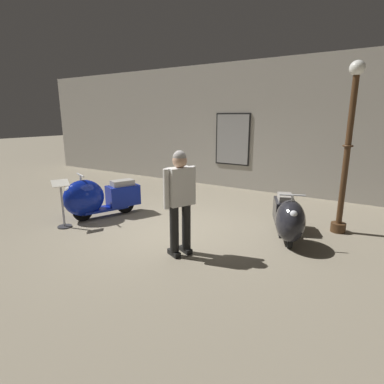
{
  "coord_description": "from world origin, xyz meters",
  "views": [
    {
      "loc": [
        3.39,
        -4.7,
        2.2
      ],
      "look_at": [
        0.1,
        0.52,
        0.68
      ],
      "focal_mm": 28.7,
      "sensor_mm": 36.0,
      "label": 1
    }
  ],
  "objects_px": {
    "scooter_0": "(96,198)",
    "info_stanchion": "(63,208)",
    "lamppost": "(348,148)",
    "scooter_1": "(288,218)",
    "visitor_0": "(180,196)"
  },
  "relations": [
    {
      "from": "scooter_0",
      "to": "info_stanchion",
      "type": "xyz_separation_m",
      "value": [
        -0.11,
        -0.77,
        -0.06
      ]
    },
    {
      "from": "scooter_0",
      "to": "lamppost",
      "type": "bearing_deg",
      "value": 134.97
    },
    {
      "from": "scooter_0",
      "to": "scooter_1",
      "type": "distance_m",
      "value": 4.04
    },
    {
      "from": "scooter_0",
      "to": "lamppost",
      "type": "distance_m",
      "value": 5.18
    },
    {
      "from": "visitor_0",
      "to": "info_stanchion",
      "type": "distance_m",
      "value": 2.8
    },
    {
      "from": "lamppost",
      "to": "scooter_1",
      "type": "bearing_deg",
      "value": -126.72
    },
    {
      "from": "scooter_0",
      "to": "visitor_0",
      "type": "bearing_deg",
      "value": 100.42
    },
    {
      "from": "scooter_0",
      "to": "info_stanchion",
      "type": "height_order",
      "value": "scooter_0"
    },
    {
      "from": "info_stanchion",
      "to": "visitor_0",
      "type": "bearing_deg",
      "value": 4.42
    },
    {
      "from": "lamppost",
      "to": "visitor_0",
      "type": "bearing_deg",
      "value": -129.45
    },
    {
      "from": "scooter_1",
      "to": "info_stanchion",
      "type": "relative_size",
      "value": 1.63
    },
    {
      "from": "scooter_1",
      "to": "lamppost",
      "type": "relative_size",
      "value": 0.5
    },
    {
      "from": "visitor_0",
      "to": "scooter_1",
      "type": "bearing_deg",
      "value": -106.99
    },
    {
      "from": "lamppost",
      "to": "info_stanchion",
      "type": "relative_size",
      "value": 3.22
    },
    {
      "from": "scooter_0",
      "to": "visitor_0",
      "type": "distance_m",
      "value": 2.72
    }
  ]
}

